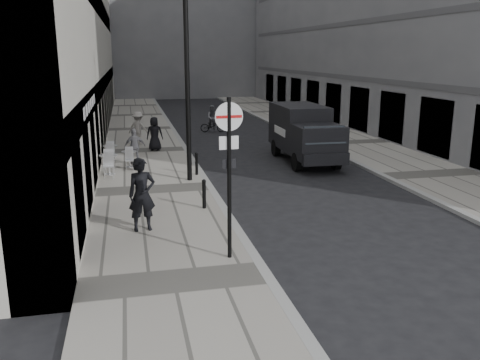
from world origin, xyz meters
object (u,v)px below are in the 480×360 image
object	(u,v)px
sign_post	(229,157)
panel_van	(304,131)
lamppost	(187,75)
walking_man	(142,195)
cyclist	(213,122)

from	to	relation	value
sign_post	panel_van	distance (m)	11.95
lamppost	sign_post	bearing A→B (deg)	-90.00
sign_post	panel_van	world-z (taller)	sign_post
sign_post	walking_man	bearing A→B (deg)	123.97
lamppost	cyclist	size ratio (longest dim) A/B	4.20
panel_van	sign_post	bearing A→B (deg)	-116.45
sign_post	cyclist	distance (m)	20.51
sign_post	lamppost	size ratio (longest dim) A/B	0.53
sign_post	panel_van	size ratio (longest dim) A/B	0.70
walking_man	cyclist	distance (m)	18.50
sign_post	lamppost	world-z (taller)	lamppost
walking_man	panel_van	distance (m)	11.05
walking_man	panel_van	xyz separation A→B (m)	(7.43, 8.17, 0.29)
walking_man	sign_post	bearing A→B (deg)	-59.69
walking_man	cyclist	bearing A→B (deg)	65.99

